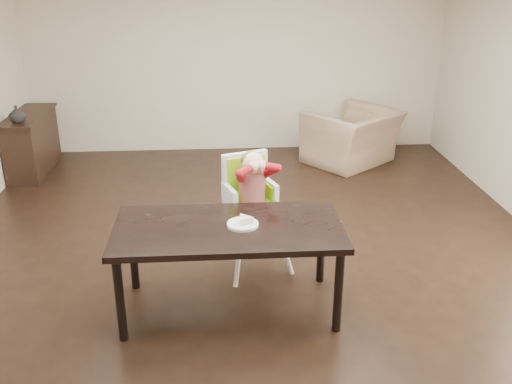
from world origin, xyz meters
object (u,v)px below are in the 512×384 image
armchair (352,128)px  high_chair (251,186)px  dining_table (229,235)px  sideboard (32,143)px

armchair → high_chair: bearing=21.9°
dining_table → sideboard: size_ratio=1.43×
sideboard → armchair: bearing=0.6°
armchair → sideboard: bearing=-38.0°
high_chair → sideboard: high_chair is taller
dining_table → armchair: (1.80, 3.50, -0.17)m
high_chair → armchair: size_ratio=0.99×
dining_table → high_chair: bearing=72.5°
high_chair → armchair: high_chair is taller
dining_table → high_chair: 0.74m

